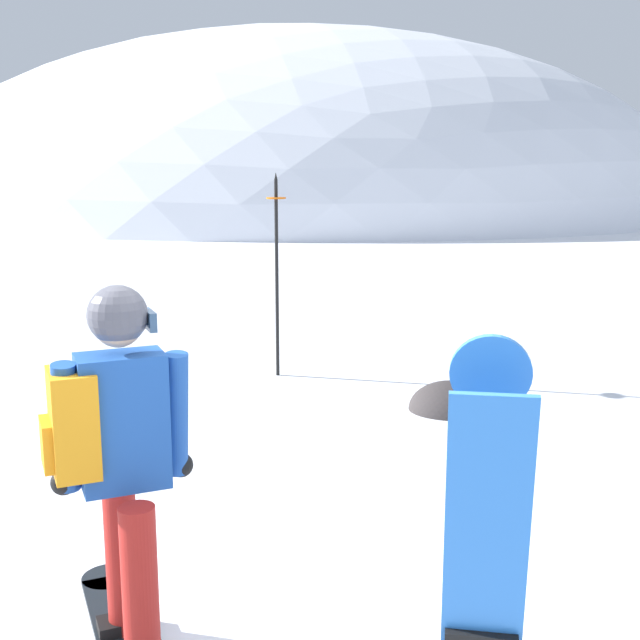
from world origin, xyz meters
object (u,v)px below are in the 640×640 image
Objects in this scene: spare_snowboard at (484,568)px; rock_dark at (118,385)px; snowboarder_main at (118,470)px; rock_mid at (450,410)px; piste_marker_near at (277,262)px.

spare_snowboard reaches higher than rock_dark.
snowboarder_main is 2.25× the size of rock_mid.
piste_marker_near is (-0.40, 4.98, 0.28)m from snowboarder_main.
rock_dark is (-1.91, 4.33, -0.92)m from snowboarder_main.
rock_mid is (3.32, -0.29, 0.00)m from rock_dark.
snowboarder_main is at bearing -109.33° from rock_mid.
rock_dark is at bearing 125.72° from spare_snowboard.
spare_snowboard is 2.27× the size of rock_dark.
snowboarder_main is at bearing -66.21° from rock_dark.
piste_marker_near is 2.94× the size of rock_dark.
rock_dark is at bearing 113.79° from snowboarder_main.
piste_marker_near is at bearing 94.56° from snowboarder_main.
rock_mid is (-0.10, 4.47, -0.83)m from spare_snowboard.
spare_snowboard is 5.76m from piste_marker_near.
snowboarder_main reaches higher than spare_snowboard.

